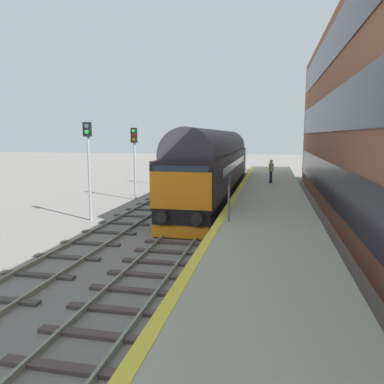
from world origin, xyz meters
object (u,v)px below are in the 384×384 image
signal_post_mid (135,154)px  waiting_passenger (271,169)px  diesel_locomotive (215,163)px  signal_post_far (166,155)px  signal_post_near (89,161)px  platform_number_sign (229,191)px

signal_post_mid → waiting_passenger: size_ratio=2.93×
diesel_locomotive → signal_post_far: diesel_locomotive is taller
signal_post_near → platform_number_sign: signal_post_near is taller
signal_post_near → signal_post_far: signal_post_near is taller
signal_post_far → waiting_passenger: 10.21m
signal_post_near → signal_post_far: bearing=90.0°
diesel_locomotive → platform_number_sign: 10.91m
diesel_locomotive → signal_post_mid: 5.40m
platform_number_sign → signal_post_far: bearing=113.0°
diesel_locomotive → platform_number_sign: size_ratio=11.34×
signal_post_mid → signal_post_far: signal_post_mid is taller
diesel_locomotive → signal_post_mid: size_ratio=4.19×
signal_post_far → waiting_passenger: bearing=-28.7°
signal_post_mid → platform_number_sign: signal_post_mid is taller
diesel_locomotive → signal_post_near: 9.20m
signal_post_near → signal_post_mid: 6.49m
diesel_locomotive → signal_post_mid: bearing=-169.1°
signal_post_far → diesel_locomotive: bearing=-51.7°
signal_post_mid → platform_number_sign: bearing=-52.7°
platform_number_sign → waiting_passenger: platform_number_sign is taller
platform_number_sign → waiting_passenger: bearing=82.9°
diesel_locomotive → signal_post_near: (-5.28, -7.51, 0.56)m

